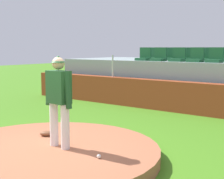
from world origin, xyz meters
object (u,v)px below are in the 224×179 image
at_px(stadium_chair_2, 178,57).
at_px(stadium_chair_1, 159,57).
at_px(baseball, 99,156).
at_px(stadium_chair_7, 155,56).
at_px(stadium_chair_17, 215,56).
at_px(stadium_chair_14, 167,56).
at_px(stadium_chair_9, 188,57).
at_px(fielding_glove, 47,133).
at_px(stadium_chair_10, 205,57).
at_px(stadium_chair_8, 171,56).
at_px(stadium_chair_15, 182,56).
at_px(stadium_chair_3, 196,57).
at_px(stadium_chair_4, 215,58).
at_px(stadium_chair_16, 198,56).
at_px(stadium_chair_0, 144,56).
at_px(pitcher, 59,95).

bearing_deg(stadium_chair_2, stadium_chair_1, 3.02).
xyz_separation_m(baseball, stadium_chair_7, (-3.28, 7.54, 1.50)).
xyz_separation_m(stadium_chair_1, stadium_chair_2, (0.74, 0.04, 0.00)).
bearing_deg(stadium_chair_17, stadium_chair_14, 0.29).
distance_m(stadium_chair_9, stadium_chair_14, 1.64).
height_order(fielding_glove, stadium_chair_10, stadium_chair_10).
xyz_separation_m(stadium_chair_8, stadium_chair_15, (0.02, 0.92, 0.00)).
relative_size(stadium_chair_2, stadium_chair_3, 1.00).
relative_size(stadium_chair_8, stadium_chair_10, 1.00).
bearing_deg(stadium_chair_15, stadium_chair_4, 138.47).
relative_size(stadium_chair_7, stadium_chair_16, 1.00).
height_order(stadium_chair_0, stadium_chair_10, same).
distance_m(stadium_chair_4, stadium_chair_10, 1.14).
height_order(baseball, stadium_chair_0, stadium_chair_0).
bearing_deg(stadium_chair_17, stadium_chair_0, 40.62).
bearing_deg(baseball, stadium_chair_10, 98.98).
xyz_separation_m(stadium_chair_9, stadium_chair_17, (0.72, 0.92, 0.00)).
height_order(stadium_chair_15, stadium_chair_16, same).
bearing_deg(stadium_chair_1, stadium_chair_2, -176.98).
bearing_deg(pitcher, stadium_chair_15, 105.95).
bearing_deg(stadium_chair_0, stadium_chair_10, -156.99).
distance_m(fielding_glove, stadium_chair_17, 8.18).
height_order(fielding_glove, stadium_chair_0, stadium_chair_0).
bearing_deg(stadium_chair_3, baseball, 99.82).
xyz_separation_m(stadium_chair_14, stadium_chair_17, (2.10, 0.01, 0.00)).
xyz_separation_m(stadium_chair_14, stadium_chair_15, (0.71, 0.01, 0.00)).
relative_size(stadium_chair_1, stadium_chair_16, 1.00).
bearing_deg(fielding_glove, stadium_chair_10, -127.98).
bearing_deg(stadium_chair_16, stadium_chair_8, 50.65).
bearing_deg(stadium_chair_15, baseball, 106.76).
height_order(stadium_chair_2, stadium_chair_14, same).
distance_m(stadium_chair_2, stadium_chair_7, 1.68).
xyz_separation_m(pitcher, baseball, (1.00, -0.05, -0.96)).
distance_m(stadium_chair_1, stadium_chair_3, 1.44).
bearing_deg(fielding_glove, stadium_chair_16, -122.74).
bearing_deg(fielding_glove, stadium_chair_3, -129.10).
relative_size(stadium_chair_2, stadium_chair_17, 1.00).
bearing_deg(stadium_chair_4, stadium_chair_17, -69.91).
relative_size(stadium_chair_7, stadium_chair_8, 1.00).
relative_size(fielding_glove, stadium_chair_16, 0.60).
xyz_separation_m(stadium_chair_15, stadium_chair_17, (1.39, 0.00, 0.00)).
bearing_deg(stadium_chair_10, stadium_chair_17, -92.19).
relative_size(stadium_chair_9, stadium_chair_17, 1.00).
distance_m(stadium_chair_0, stadium_chair_16, 2.27).
bearing_deg(stadium_chair_9, stadium_chair_17, -128.36).
distance_m(stadium_chair_7, stadium_chair_8, 0.71).
bearing_deg(stadium_chair_16, stadium_chair_4, 127.23).
bearing_deg(stadium_chair_0, stadium_chair_14, -90.29).
xyz_separation_m(pitcher, stadium_chair_9, (-0.87, 7.48, 0.54)).
relative_size(stadium_chair_2, stadium_chair_9, 1.00).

